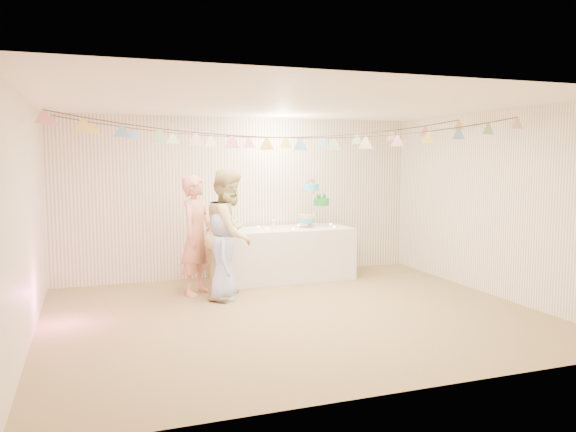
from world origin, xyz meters
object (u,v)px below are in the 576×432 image
object	(u,v)px
cake_stand	(314,209)
person_child	(222,256)
person_adult_a	(197,235)
table	(283,254)
person_adult_b	(230,234)

from	to	relation	value
cake_stand	person_child	xyz separation A→B (m)	(-1.76, -1.02, -0.50)
person_adult_a	person_child	size ratio (longest dim) A/B	1.40
table	person_adult_b	world-z (taller)	person_adult_b
cake_stand	person_adult_a	bearing A→B (deg)	-163.89
table	person_adult_b	xyz separation A→B (m)	(-1.08, -0.85, 0.48)
table	cake_stand	distance (m)	0.89
cake_stand	person_adult_a	size ratio (longest dim) A/B	0.43
cake_stand	person_child	bearing A→B (deg)	-149.87
cake_stand	person_adult_b	distance (m)	1.87
cake_stand	person_child	distance (m)	2.10
table	person_adult_a	distance (m)	1.64
table	person_adult_b	bearing A→B (deg)	-141.80
person_adult_a	person_child	bearing A→B (deg)	-108.94
person_adult_b	person_child	distance (m)	0.34
cake_stand	person_adult_b	world-z (taller)	person_adult_b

